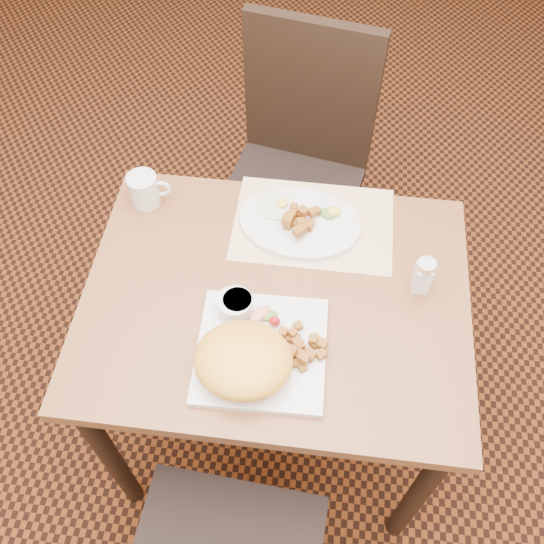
{
  "coord_description": "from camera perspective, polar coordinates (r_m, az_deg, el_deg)",
  "views": [
    {
      "loc": [
        0.09,
        -0.76,
        1.94
      ],
      "look_at": [
        -0.01,
        0.02,
        0.82
      ],
      "focal_mm": 40.0,
      "sensor_mm": 36.0,
      "label": 1
    }
  ],
  "objects": [
    {
      "name": "ground",
      "position": [
        2.08,
        0.24,
        -13.5
      ],
      "size": [
        8.0,
        8.0,
        0.0
      ],
      "primitive_type": "plane",
      "color": "black",
      "rests_on": "ground"
    },
    {
      "name": "table",
      "position": [
        1.5,
        0.32,
        -4.52
      ],
      "size": [
        0.9,
        0.7,
        0.75
      ],
      "color": "brown",
      "rests_on": "ground"
    },
    {
      "name": "chair_far",
      "position": [
        1.99,
        2.47,
        10.45
      ],
      "size": [
        0.49,
        0.5,
        0.97
      ],
      "rotation": [
        0.0,
        0.0,
        2.95
      ],
      "color": "black",
      "rests_on": "ground"
    },
    {
      "name": "placemat",
      "position": [
        1.54,
        3.9,
        4.52
      ],
      "size": [
        0.4,
        0.28,
        0.0
      ],
      "primitive_type": "cube",
      "rotation": [
        0.0,
        0.0,
        -0.0
      ],
      "color": "white",
      "rests_on": "table"
    },
    {
      "name": "plate_square",
      "position": [
        1.33,
        -1.02,
        -7.4
      ],
      "size": [
        0.29,
        0.29,
        0.02
      ],
      "primitive_type": "cube",
      "rotation": [
        0.0,
        0.0,
        0.03
      ],
      "color": "silver",
      "rests_on": "table"
    },
    {
      "name": "plate_oval",
      "position": [
        1.53,
        2.61,
        4.62
      ],
      "size": [
        0.33,
        0.26,
        0.02
      ],
      "primitive_type": null,
      "rotation": [
        0.0,
        0.0,
        -0.1
      ],
      "color": "silver",
      "rests_on": "placemat"
    },
    {
      "name": "hollandaise_mound",
      "position": [
        1.27,
        -2.79,
        -8.28
      ],
      "size": [
        0.21,
        0.19,
        0.08
      ],
      "color": "yellow",
      "rests_on": "plate_square"
    },
    {
      "name": "ramekin",
      "position": [
        1.35,
        -3.48,
        -3.08
      ],
      "size": [
        0.08,
        0.08,
        0.04
      ],
      "color": "silver",
      "rests_on": "plate_square"
    },
    {
      "name": "garnish_sq",
      "position": [
        1.35,
        -0.67,
        -4.17
      ],
      "size": [
        0.08,
        0.07,
        0.03
      ],
      "color": "#387223",
      "rests_on": "plate_square"
    },
    {
      "name": "fried_egg",
      "position": [
        1.55,
        0.43,
        6.33
      ],
      "size": [
        0.1,
        0.1,
        0.02
      ],
      "color": "white",
      "rests_on": "plate_oval"
    },
    {
      "name": "garnish_ov",
      "position": [
        1.54,
        5.61,
        5.63
      ],
      "size": [
        0.06,
        0.05,
        0.02
      ],
      "color": "#387223",
      "rests_on": "plate_oval"
    },
    {
      "name": "salt_shaker",
      "position": [
        1.42,
        14.02,
        -0.32
      ],
      "size": [
        0.04,
        0.04,
        0.1
      ],
      "color": "white",
      "rests_on": "table"
    },
    {
      "name": "coffee_mug",
      "position": [
        1.59,
        -11.88,
        7.6
      ],
      "size": [
        0.11,
        0.08,
        0.09
      ],
      "color": "silver",
      "rests_on": "table"
    },
    {
      "name": "home_fries_sq",
      "position": [
        1.31,
        2.81,
        -7.02
      ],
      "size": [
        0.12,
        0.12,
        0.03
      ],
      "color": "#A6601A",
      "rests_on": "plate_square"
    },
    {
      "name": "home_fries_ov",
      "position": [
        1.5,
        2.48,
        4.94
      ],
      "size": [
        0.09,
        0.11,
        0.04
      ],
      "color": "#A6601A",
      "rests_on": "plate_oval"
    }
  ]
}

